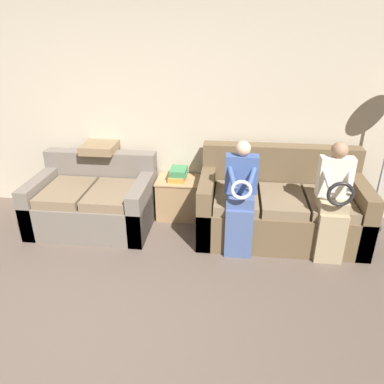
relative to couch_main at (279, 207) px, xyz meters
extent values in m
plane|color=brown|center=(-1.74, -2.19, -0.34)|extent=(14.00, 14.00, 0.00)
cube|color=beige|center=(-1.74, 0.55, 0.94)|extent=(7.99, 0.06, 2.55)
cube|color=brown|center=(0.00, -0.05, -0.12)|extent=(1.83, 0.97, 0.44)
cube|color=brown|center=(0.00, 0.34, 0.37)|extent=(1.83, 0.20, 0.53)
cube|color=brown|center=(-0.83, -0.05, 0.01)|extent=(0.16, 0.97, 0.70)
cube|color=brown|center=(0.83, -0.05, 0.01)|extent=(0.16, 0.97, 0.70)
cube|color=#7A664C|center=(-0.50, -0.15, 0.16)|extent=(0.47, 0.73, 0.11)
cube|color=#7A664C|center=(0.00, -0.15, 0.16)|extent=(0.47, 0.73, 0.11)
cube|color=#7A664C|center=(0.50, -0.15, 0.16)|extent=(0.47, 0.73, 0.11)
cube|color=#70665B|center=(-2.20, -0.06, -0.13)|extent=(1.39, 0.97, 0.41)
cube|color=#70665B|center=(-2.20, 0.32, 0.28)|extent=(1.39, 0.20, 0.40)
cube|color=#70665B|center=(-2.81, -0.06, -0.03)|extent=(0.16, 0.97, 0.61)
cube|color=#70665B|center=(-1.58, -0.06, -0.03)|extent=(0.16, 0.97, 0.61)
cube|color=#7A664C|center=(-2.47, -0.16, 0.13)|extent=(0.50, 0.73, 0.11)
cube|color=#7A664C|center=(-1.93, -0.16, 0.13)|extent=(0.50, 0.73, 0.11)
cube|color=#475B8E|center=(-0.46, -0.53, -0.06)|extent=(0.28, 0.10, 0.55)
cube|color=#475B8E|center=(-0.46, -0.39, 0.27)|extent=(0.28, 0.28, 0.11)
cube|color=#3D5693|center=(-0.46, -0.32, 0.52)|extent=(0.33, 0.14, 0.40)
sphere|color=#DBB293|center=(-0.46, -0.32, 0.79)|extent=(0.16, 0.16, 0.16)
torus|color=silver|center=(-0.46, -0.59, 0.46)|extent=(0.21, 0.04, 0.21)
cylinder|color=#3D5693|center=(-0.57, -0.46, 0.55)|extent=(0.14, 0.31, 0.22)
cylinder|color=#3D5693|center=(-0.36, -0.46, 0.55)|extent=(0.14, 0.31, 0.22)
cube|color=tan|center=(0.46, -0.53, -0.06)|extent=(0.28, 0.10, 0.55)
cube|color=tan|center=(0.46, -0.39, 0.27)|extent=(0.28, 0.28, 0.11)
cube|color=silver|center=(0.46, -0.32, 0.53)|extent=(0.33, 0.14, 0.42)
sphere|color=#A37A5B|center=(0.46, -0.32, 0.81)|extent=(0.16, 0.16, 0.16)
torus|color=black|center=(0.46, -0.59, 0.47)|extent=(0.26, 0.04, 0.26)
cylinder|color=silver|center=(0.36, -0.46, 0.56)|extent=(0.12, 0.31, 0.23)
cylinder|color=silver|center=(0.57, -0.46, 0.56)|extent=(0.12, 0.31, 0.23)
cube|color=#9E7A51|center=(-1.22, 0.29, -0.09)|extent=(0.51, 0.41, 0.50)
cube|color=tan|center=(-1.22, 0.29, 0.16)|extent=(0.53, 0.43, 0.02)
cube|color=orange|center=(-1.23, 0.30, 0.19)|extent=(0.19, 0.30, 0.06)
cube|color=#3D8451|center=(-1.21, 0.29, 0.24)|extent=(0.21, 0.23, 0.04)
cube|color=#3D8451|center=(-1.21, 0.30, 0.28)|extent=(0.20, 0.26, 0.05)
cylinder|color=#2D2B28|center=(1.14, 0.25, -0.33)|extent=(0.26, 0.26, 0.02)
cube|color=#846B4C|center=(-2.19, 0.32, 0.53)|extent=(0.40, 0.40, 0.10)
camera|label=1|loc=(-0.57, -3.92, 1.97)|focal=35.00mm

